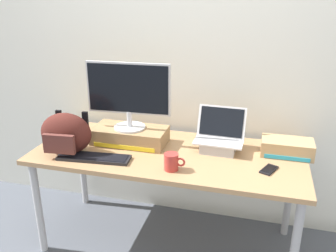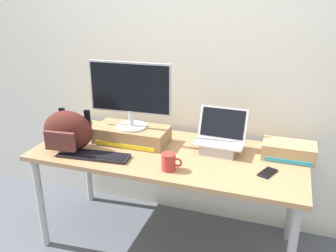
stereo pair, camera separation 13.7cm
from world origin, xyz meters
The scene contains 12 objects.
ground_plane centered at (0.00, 0.00, 0.00)m, with size 20.00×20.00×0.00m, color #515660.
back_wall centered at (0.00, 0.47, 1.30)m, with size 7.00×0.10×2.60m, color silver.
desk centered at (0.00, 0.00, 0.64)m, with size 1.74×0.74×0.71m.
toner_box_yellow centered at (-0.29, 0.07, 0.77)m, with size 0.50×0.25×0.11m.
desktop_monitor centered at (-0.29, 0.07, 1.06)m, with size 0.56×0.21×0.45m.
open_laptop centered at (0.31, 0.12, 0.77)m, with size 0.32×0.23×0.27m.
external_keyboard centered at (-0.42, -0.22, 0.72)m, with size 0.46×0.17×0.02m.
messenger_backpack centered at (-0.62, -0.18, 0.84)m, with size 0.35×0.26×0.27m.
coffee_mug centered at (0.08, -0.23, 0.76)m, with size 0.13×0.08×0.10m.
cell_phone centered at (0.64, -0.09, 0.72)m, with size 0.11×0.15×0.01m.
plush_toy centered at (-0.71, 0.19, 0.75)m, with size 0.08×0.08×0.08m.
toner_box_cyan centered at (0.74, 0.16, 0.76)m, with size 0.32×0.18×0.10m.
Camera 1 is at (0.55, -2.05, 1.71)m, focal length 38.40 mm.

